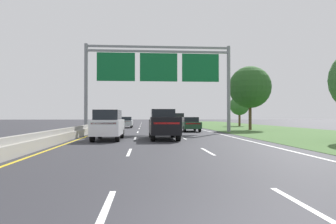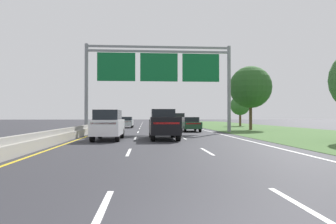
{
  "view_description": "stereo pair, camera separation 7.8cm",
  "coord_description": "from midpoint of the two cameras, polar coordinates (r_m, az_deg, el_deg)",
  "views": [
    {
      "loc": [
        -1.15,
        -4.02,
        1.69
      ],
      "look_at": [
        0.53,
        17.92,
        1.97
      ],
      "focal_mm": 33.03,
      "sensor_mm": 36.0,
      "label": 1
    },
    {
      "loc": [
        -1.07,
        -4.02,
        1.69
      ],
      "look_at": [
        0.53,
        17.92,
        1.97
      ],
      "focal_mm": 33.03,
      "sensor_mm": 36.0,
      "label": 2
    }
  ],
  "objects": [
    {
      "name": "grass_verge_right",
      "position": [
        41.86,
        16.95,
        -3.01
      ],
      "size": [
        14.0,
        110.0,
        0.02
      ],
      "primitive_type": "cube",
      "color": "#3D602D",
      "rests_on": "ground"
    },
    {
      "name": "ground_plane",
      "position": [
        39.07,
        -2.54,
        -3.22
      ],
      "size": [
        220.0,
        220.0,
        0.0
      ],
      "primitive_type": "plane",
      "color": "#2B2B30"
    },
    {
      "name": "overhead_sign_gantry",
      "position": [
        31.99,
        -1.61,
        7.68
      ],
      "size": [
        15.06,
        0.42,
        9.03
      ],
      "color": "gray",
      "rests_on": "ground"
    },
    {
      "name": "pickup_truck_black",
      "position": [
        22.61,
        -0.74,
        -2.3
      ],
      "size": [
        2.07,
        5.42,
        2.2
      ],
      "rotation": [
        0.0,
        0.0,
        1.58
      ],
      "color": "black",
      "rests_on": "ground"
    },
    {
      "name": "car_silver_left_lane_sedan",
      "position": [
        45.0,
        -7.59,
        -1.84
      ],
      "size": [
        1.83,
        4.41,
        1.57
      ],
      "rotation": [
        0.0,
        0.0,
        1.57
      ],
      "color": "#B2B5BA",
      "rests_on": "ground"
    },
    {
      "name": "median_barrier_concrete",
      "position": [
        39.43,
        -12.18,
        -2.67
      ],
      "size": [
        0.6,
        110.0,
        0.85
      ],
      "color": "#99968E",
      "rests_on": "ground"
    },
    {
      "name": "car_white_left_lane_suv",
      "position": [
        22.16,
        -10.88,
        -2.26
      ],
      "size": [
        1.97,
        4.73,
        2.11
      ],
      "rotation": [
        0.0,
        0.0,
        1.56
      ],
      "color": "silver",
      "rests_on": "ground"
    },
    {
      "name": "roadside_tree_far",
      "position": [
        52.89,
        13.21,
        1.17
      ],
      "size": [
        3.25,
        3.25,
        5.08
      ],
      "color": "#4C3823",
      "rests_on": "ground"
    },
    {
      "name": "car_darkgreen_right_lane_sedan",
      "position": [
        33.94,
        4.21,
        -2.21
      ],
      "size": [
        1.87,
        4.42,
        1.57
      ],
      "rotation": [
        0.0,
        0.0,
        1.58
      ],
      "color": "#193D23",
      "rests_on": "ground"
    },
    {
      "name": "car_gold_right_lane_suv",
      "position": [
        47.21,
        1.85,
        -1.46
      ],
      "size": [
        2.03,
        4.75,
        2.11
      ],
      "rotation": [
        0.0,
        0.0,
        1.6
      ],
      "color": "#A38438",
      "rests_on": "ground"
    },
    {
      "name": "roadside_tree_mid",
      "position": [
        38.59,
        15.04,
        4.44
      ],
      "size": [
        5.05,
        5.05,
        7.69
      ],
      "color": "#4C3823",
      "rests_on": "ground"
    },
    {
      "name": "lane_striping",
      "position": [
        38.62,
        -2.52,
        -3.24
      ],
      "size": [
        11.96,
        106.0,
        0.01
      ],
      "color": "white",
      "rests_on": "ground"
    }
  ]
}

